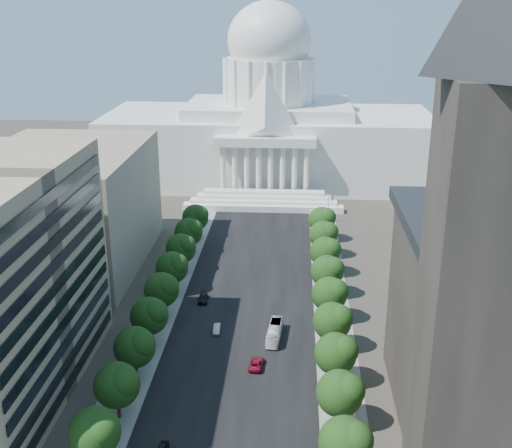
% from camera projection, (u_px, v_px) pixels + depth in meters
% --- Properties ---
extents(road_asphalt, '(30.00, 260.00, 0.01)m').
position_uv_depth(road_asphalt, '(251.00, 283.00, 155.85)').
color(road_asphalt, black).
rests_on(road_asphalt, ground).
extents(sidewalk_left, '(8.00, 260.00, 0.02)m').
position_uv_depth(sidewalk_left, '(174.00, 281.00, 156.98)').
color(sidewalk_left, gray).
rests_on(sidewalk_left, ground).
extents(sidewalk_right, '(8.00, 260.00, 0.02)m').
position_uv_depth(sidewalk_right, '(329.00, 285.00, 154.73)').
color(sidewalk_right, gray).
rests_on(sidewalk_right, ground).
extents(capitol, '(120.00, 56.00, 73.00)m').
position_uv_depth(capitol, '(269.00, 127.00, 238.40)').
color(capitol, white).
rests_on(capitol, ground).
extents(office_block_left_far, '(38.00, 52.00, 30.00)m').
position_uv_depth(office_block_left_far, '(65.00, 208.00, 163.08)').
color(office_block_left_far, gray).
rests_on(office_block_left_far, ground).
extents(tree_l_b, '(7.79, 7.60, 9.97)m').
position_uv_depth(tree_l_b, '(96.00, 432.00, 92.48)').
color(tree_l_b, '#33261C').
rests_on(tree_l_b, ground).
extents(tree_l_c, '(7.79, 7.60, 9.97)m').
position_uv_depth(tree_l_c, '(118.00, 384.00, 103.77)').
color(tree_l_c, '#33261C').
rests_on(tree_l_c, ground).
extents(tree_l_d, '(7.79, 7.60, 9.97)m').
position_uv_depth(tree_l_d, '(136.00, 346.00, 115.05)').
color(tree_l_d, '#33261C').
rests_on(tree_l_d, ground).
extents(tree_l_e, '(7.79, 7.60, 9.97)m').
position_uv_depth(tree_l_e, '(151.00, 315.00, 126.34)').
color(tree_l_e, '#33261C').
rests_on(tree_l_e, ground).
extents(tree_l_f, '(7.79, 7.60, 9.97)m').
position_uv_depth(tree_l_f, '(163.00, 289.00, 137.63)').
color(tree_l_f, '#33261C').
rests_on(tree_l_f, ground).
extents(tree_l_g, '(7.79, 7.60, 9.97)m').
position_uv_depth(tree_l_g, '(173.00, 267.00, 148.91)').
color(tree_l_g, '#33261C').
rests_on(tree_l_g, ground).
extents(tree_l_h, '(7.79, 7.60, 9.97)m').
position_uv_depth(tree_l_h, '(182.00, 248.00, 160.20)').
color(tree_l_h, '#33261C').
rests_on(tree_l_h, ground).
extents(tree_l_i, '(7.79, 7.60, 9.97)m').
position_uv_depth(tree_l_i, '(190.00, 231.00, 171.48)').
color(tree_l_i, '#33261C').
rests_on(tree_l_i, ground).
extents(tree_l_j, '(7.79, 7.60, 9.97)m').
position_uv_depth(tree_l_j, '(196.00, 217.00, 182.77)').
color(tree_l_j, '#33261C').
rests_on(tree_l_j, ground).
extents(tree_r_b, '(7.79, 7.60, 9.97)m').
position_uv_depth(tree_r_b, '(347.00, 442.00, 90.35)').
color(tree_r_b, '#33261C').
rests_on(tree_r_b, ground).
extents(tree_r_c, '(7.79, 7.60, 9.97)m').
position_uv_depth(tree_r_c, '(342.00, 392.00, 101.64)').
color(tree_r_c, '#33261C').
rests_on(tree_r_c, ground).
extents(tree_r_d, '(7.79, 7.60, 9.97)m').
position_uv_depth(tree_r_d, '(338.00, 353.00, 112.92)').
color(tree_r_d, '#33261C').
rests_on(tree_r_d, ground).
extents(tree_r_e, '(7.79, 7.60, 9.97)m').
position_uv_depth(tree_r_e, '(334.00, 321.00, 124.21)').
color(tree_r_e, '#33261C').
rests_on(tree_r_e, ground).
extents(tree_r_f, '(7.79, 7.60, 9.97)m').
position_uv_depth(tree_r_f, '(331.00, 294.00, 135.50)').
color(tree_r_f, '#33261C').
rests_on(tree_r_f, ground).
extents(tree_r_g, '(7.79, 7.60, 9.97)m').
position_uv_depth(tree_r_g, '(329.00, 271.00, 146.78)').
color(tree_r_g, '#33261C').
rests_on(tree_r_g, ground).
extents(tree_r_h, '(7.79, 7.60, 9.97)m').
position_uv_depth(tree_r_h, '(326.00, 251.00, 158.07)').
color(tree_r_h, '#33261C').
rests_on(tree_r_h, ground).
extents(tree_r_i, '(7.79, 7.60, 9.97)m').
position_uv_depth(tree_r_i, '(325.00, 234.00, 169.36)').
color(tree_r_i, '#33261C').
rests_on(tree_r_i, ground).
extents(tree_r_j, '(7.79, 7.60, 9.97)m').
position_uv_depth(tree_r_j, '(323.00, 219.00, 180.64)').
color(tree_r_j, '#33261C').
rests_on(tree_r_j, ground).
extents(streetlight_b, '(2.61, 0.44, 9.00)m').
position_uv_depth(streetlight_b, '(352.00, 399.00, 101.00)').
color(streetlight_b, gray).
rests_on(streetlight_b, ground).
extents(streetlight_c, '(2.61, 0.44, 9.00)m').
position_uv_depth(streetlight_c, '(342.00, 323.00, 124.51)').
color(streetlight_c, gray).
rests_on(streetlight_c, ground).
extents(streetlight_d, '(2.61, 0.44, 9.00)m').
position_uv_depth(streetlight_d, '(335.00, 271.00, 148.02)').
color(streetlight_d, gray).
rests_on(streetlight_d, ground).
extents(streetlight_e, '(2.61, 0.44, 9.00)m').
position_uv_depth(streetlight_e, '(330.00, 234.00, 171.54)').
color(streetlight_e, gray).
rests_on(streetlight_e, ground).
extents(streetlight_f, '(2.61, 0.44, 9.00)m').
position_uv_depth(streetlight_f, '(326.00, 205.00, 195.05)').
color(streetlight_f, gray).
rests_on(streetlight_f, ground).
extents(car_silver, '(1.59, 4.08, 1.32)m').
position_uv_depth(car_silver, '(217.00, 329.00, 132.96)').
color(car_silver, '#AFB1B7').
rests_on(car_silver, ground).
extents(car_red, '(2.98, 5.59, 1.49)m').
position_uv_depth(car_red, '(256.00, 364.00, 120.21)').
color(car_red, maroon).
rests_on(car_red, ground).
extents(car_dark_b, '(2.28, 5.14, 1.47)m').
position_uv_depth(car_dark_b, '(203.00, 298.00, 146.25)').
color(car_dark_b, black).
rests_on(car_dark_b, ground).
extents(city_bus, '(3.26, 10.41, 2.85)m').
position_uv_depth(city_bus, '(274.00, 332.00, 130.12)').
color(city_bus, white).
rests_on(city_bus, ground).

